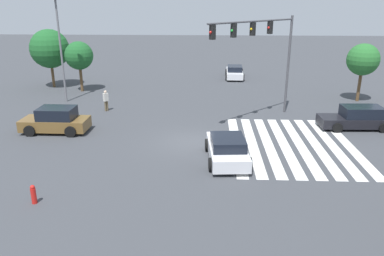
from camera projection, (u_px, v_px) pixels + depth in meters
ground_plane at (192, 143)px, 22.72m from camera, size 142.45×142.45×0.00m
crosswalk_markings at (292, 144)px, 22.47m from camera, size 9.60×7.25×0.01m
traffic_signal_mast at (264, 43)px, 25.09m from camera, size 6.14×6.14×7.16m
car_0 at (227, 149)px, 20.01m from camera, size 4.47×2.42×1.39m
car_1 at (235, 72)px, 41.12m from camera, size 4.91×2.12×1.37m
car_2 at (56, 121)px, 24.31m from camera, size 2.08×4.27×1.65m
car_3 at (358, 118)px, 25.02m from camera, size 2.08×4.91×1.52m
pedestrian at (106, 100)px, 28.86m from camera, size 0.41×0.41×1.63m
street_light_pole_b at (60, 41)px, 30.21m from camera, size 0.80×0.36×8.43m
tree_corner_a at (79, 56)px, 34.32m from camera, size 2.58×2.58×4.63m
tree_corner_b at (363, 60)px, 30.83m from camera, size 2.62×2.62×4.84m
tree_corner_c at (50, 49)px, 35.87m from camera, size 3.69×3.69×5.58m
fire_hydrant at (33, 194)px, 15.84m from camera, size 0.22×0.22×0.86m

